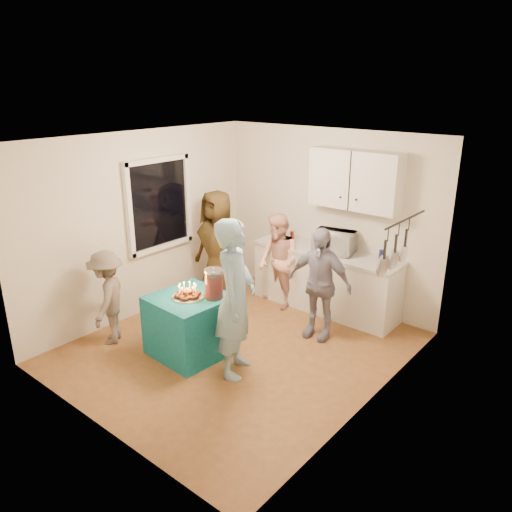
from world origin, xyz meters
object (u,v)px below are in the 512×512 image
Objects in this scene: woman_back_center at (278,262)px; punch_jar at (214,284)px; party_table at (190,325)px; child_near_left at (108,298)px; counter at (325,282)px; man_birthday at (235,299)px; microwave at (334,242)px; woman_back_left at (217,246)px; woman_back_right at (319,283)px.

punch_jar is at bearing -60.11° from woman_back_center.
woman_back_center is at bearing 89.96° from party_table.
counter is at bearing 109.49° from child_near_left.
party_table is at bearing 75.59° from child_near_left.
child_near_left is at bearing -153.13° from punch_jar.
man_birthday reaches higher than party_table.
party_table is 0.60× the size of woman_back_center.
punch_jar is at bearing 47.83° from man_birthday.
counter is 1.19× the size of man_birthday.
microwave is 0.33× the size of woman_back_left.
child_near_left reaches higher than counter.
punch_jar is at bearing -39.28° from woman_back_left.
party_table is 0.46× the size of man_birthday.
woman_back_center is 0.95× the size of woman_back_right.
child_near_left is at bearing -135.30° from microwave.
microwave is 0.30× the size of man_birthday.
woman_back_right is (0.27, -0.77, -0.32)m from microwave.
counter is 6.47× the size of punch_jar.
woman_back_center is (-0.71, 1.73, -0.21)m from man_birthday.
party_table is at bearing -131.47° from woman_back_right.
woman_back_center reaches higher than punch_jar.
man_birthday is at bearing 3.68° from party_table.
woman_back_right is (0.97, 1.38, 0.37)m from party_table.
woman_back_left is (-1.13, 1.24, -0.07)m from punch_jar.
woman_back_left is at bearing -167.11° from microwave.
child_near_left reaches higher than microwave.
counter is at bearing 53.41° from woman_back_center.
punch_jar reaches higher than party_table.
woman_back_center is (0.88, 0.36, -0.15)m from woman_back_left.
man_birthday reaches higher than woman_back_left.
woman_back_left reaches higher than punch_jar.
woman_back_right is (0.25, 1.33, -0.17)m from man_birthday.
man_birthday is at bearing -86.55° from counter.
microwave is 0.87m from woman_back_right.
punch_jar is at bearing 77.84° from child_near_left.
woman_back_center is 1.15× the size of child_near_left.
man_birthday reaches higher than microwave.
woman_back_right reaches higher than woman_back_center.
party_table is (-0.59, -2.15, -0.05)m from counter.
woman_back_left is at bearing 121.89° from party_table.
child_near_left is at bearing -155.38° from party_table.
woman_back_center is at bearing 151.19° from woman_back_right.
woman_back_center is at bearing -163.97° from microwave.
man_birthday is (0.02, -2.10, -0.14)m from microwave.
man_birthday reaches higher than counter.
counter is 1.78× the size of child_near_left.
punch_jar is 1.63m from woman_back_center.
woman_back_left reaches higher than woman_back_right.
woman_back_right is at bearing 59.30° from punch_jar.
woman_back_left is at bearing -136.67° from woman_back_center.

